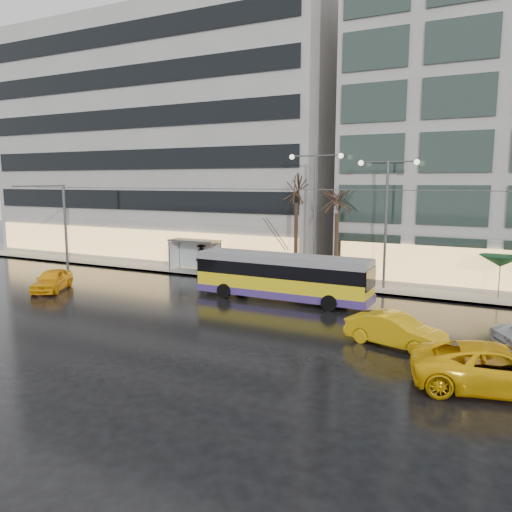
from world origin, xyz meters
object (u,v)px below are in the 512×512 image
Objects in this scene: trolleybus at (282,278)px; street_lamp_near at (315,200)px; taxi_a at (52,280)px; bus_shelter at (192,248)px.

street_lamp_near is (-0.01, 5.74, 4.60)m from trolleybus.
street_lamp_near reaches higher than taxi_a.
trolleybus is 11.83m from bus_shelter.
trolleybus is 1.23× the size of street_lamp_near.
street_lamp_near reaches higher than bus_shelter.
taxi_a is (-14.92, -4.45, -0.66)m from trolleybus.
bus_shelter is at bearing -179.37° from street_lamp_near.
trolleybus reaches higher than bus_shelter.
trolleybus is at bearing -11.62° from taxi_a.
bus_shelter is 0.99× the size of taxi_a.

